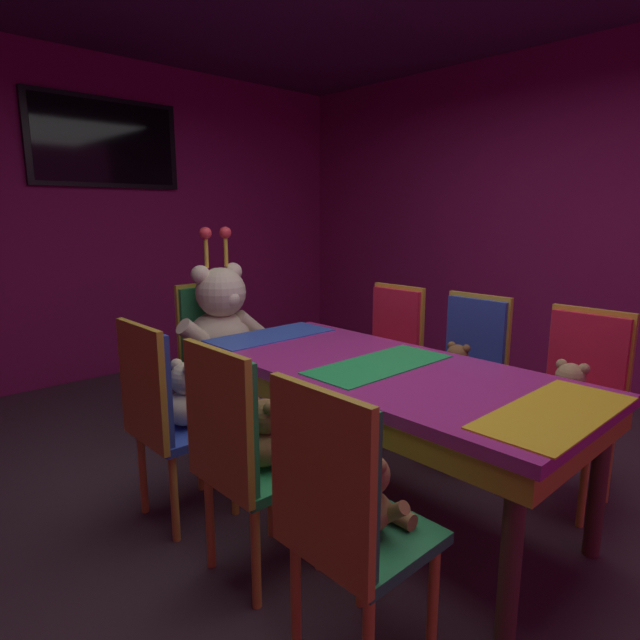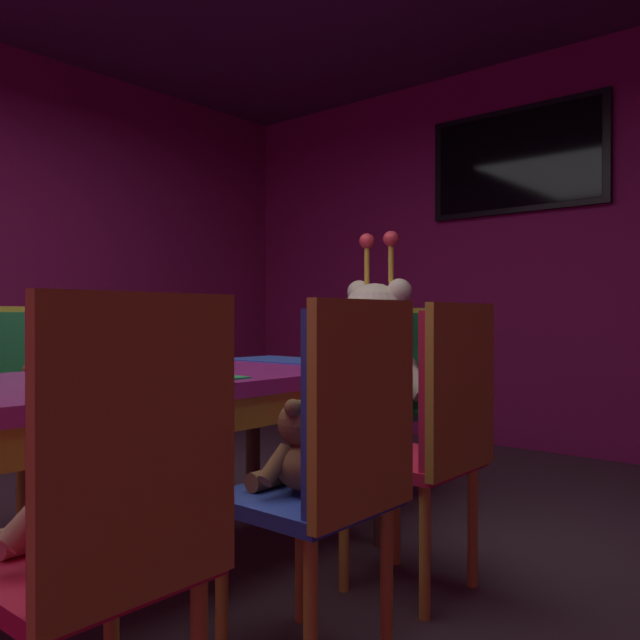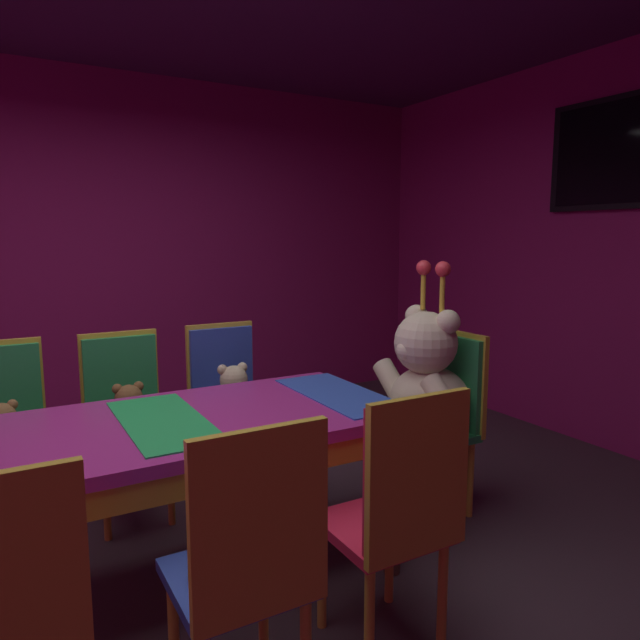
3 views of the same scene
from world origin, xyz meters
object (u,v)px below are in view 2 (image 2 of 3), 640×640
wall_tv (516,160)px  chair_right_1 (340,448)px  teddy_left_2 (159,388)px  king_teddy_bear (373,354)px  teddy_left_1 (44,404)px  banquet_table (141,401)px  teddy_right_0 (79,495)px  throne_chair (392,382)px  chair_left_1 (28,397)px  chair_right_2 (440,420)px  teddy_right_1 (300,451)px  chair_right_0 (119,501)px  chair_left_2 (142,386)px

wall_tv → chair_right_1: bearing=-74.4°
teddy_left_2 → king_teddy_bear: king_teddy_bear is taller
teddy_left_1 → banquet_table: bearing=-0.1°
teddy_right_0 → chair_right_1: chair_right_1 is taller
teddy_left_2 → throne_chair: throne_chair is taller
teddy_right_0 → king_teddy_bear: 2.12m
chair_left_1 → chair_right_2: size_ratio=1.00×
chair_right_1 → wall_tv: bearing=-74.4°
banquet_table → teddy_right_0: teddy_right_0 is taller
king_teddy_bear → teddy_right_0: bearing=19.4°
chair_right_1 → chair_left_1: bearing=0.8°
teddy_left_1 → chair_right_2: (1.51, 0.60, 0.02)m
throne_chair → wall_tv: 2.13m
banquet_table → teddy_left_2: teddy_left_2 is taller
teddy_left_1 → chair_right_2: bearing=21.8°
chair_right_1 → throne_chair: same height
throne_chair → wall_tv: (0.00, 1.56, 1.45)m
throne_chair → king_teddy_bear: 0.23m
teddy_left_1 → teddy_left_2: teddy_left_2 is taller
chair_right_1 → teddy_right_1: (-0.14, 0.00, -0.03)m
chair_right_0 → throne_chair: (-0.85, 2.17, 0.00)m
chair_right_1 → teddy_left_1: bearing=0.8°
chair_right_0 → teddy_right_1: size_ratio=3.57×
chair_left_1 → teddy_left_2: size_ratio=2.91×
chair_left_2 → teddy_right_0: size_ratio=3.22×
teddy_left_2 → chair_right_0: chair_right_0 is taller
king_teddy_bear → banquet_table: bearing=-0.0°
teddy_right_0 → wall_tv: size_ratio=0.24×
teddy_right_0 → chair_right_1: bearing=-103.6°
chair_left_2 → banquet_table: bearing=-34.4°
chair_left_2 → chair_right_1: bearing=-18.1°
teddy_left_2 → chair_right_2: size_ratio=0.34×
throne_chair → teddy_right_0: bearing=18.0°
teddy_right_0 → wall_tv: bearing=-79.3°
throne_chair → king_teddy_bear: king_teddy_bear is taller
banquet_table → wall_tv: bearing=90.0°
banquet_table → chair_left_1: bearing=179.9°
chair_right_0 → banquet_table: bearing=-36.4°
throne_chair → king_teddy_bear: bearing=-0.0°
teddy_left_2 → teddy_right_0: 1.86m
banquet_table → king_teddy_bear: king_teddy_bear is taller
teddy_left_2 → chair_right_0: bearing=-37.9°
chair_left_2 → throne_chair: bearing=48.4°
throne_chair → king_teddy_bear: size_ratio=1.08×
chair_right_2 → wall_tv: (-0.82, 2.50, 1.45)m
banquet_table → teddy_left_1: same height
banquet_table → teddy_left_1: bearing=179.9°
throne_chair → king_teddy_bear: (0.00, -0.17, 0.15)m
teddy_left_2 → chair_left_2: bearing=-180.0°
teddy_left_1 → chair_left_2: size_ratio=0.31×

